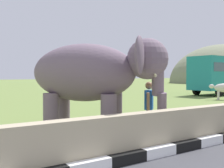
{
  "coord_description": "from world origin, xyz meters",
  "views": [
    {
      "loc": [
        -1.43,
        -0.95,
        1.87
      ],
      "look_at": [
        2.87,
        5.52,
        1.6
      ],
      "focal_mm": 43.1,
      "sensor_mm": 36.0,
      "label": 1
    }
  ],
  "objects_px": {
    "elephant": "(96,74)",
    "cow_near": "(224,88)",
    "person_handler": "(149,106)",
    "bus_teal": "(223,73)"
  },
  "relations": [
    {
      "from": "elephant",
      "to": "cow_near",
      "type": "height_order",
      "value": "elephant"
    },
    {
      "from": "person_handler",
      "to": "bus_teal",
      "type": "xyz_separation_m",
      "value": [
        17.58,
        9.34,
        1.15
      ]
    },
    {
      "from": "person_handler",
      "to": "cow_near",
      "type": "height_order",
      "value": "person_handler"
    },
    {
      "from": "elephant",
      "to": "cow_near",
      "type": "distance_m",
      "value": 15.04
    },
    {
      "from": "elephant",
      "to": "person_handler",
      "type": "xyz_separation_m",
      "value": [
        1.49,
        -0.64,
        -0.96
      ]
    },
    {
      "from": "person_handler",
      "to": "cow_near",
      "type": "distance_m",
      "value": 13.88
    },
    {
      "from": "bus_teal",
      "to": "cow_near",
      "type": "distance_m",
      "value": 6.21
    },
    {
      "from": "cow_near",
      "to": "bus_teal",
      "type": "bearing_deg",
      "value": 34.69
    },
    {
      "from": "bus_teal",
      "to": "cow_near",
      "type": "height_order",
      "value": "bus_teal"
    },
    {
      "from": "person_handler",
      "to": "elephant",
      "type": "bearing_deg",
      "value": 156.68
    }
  ]
}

